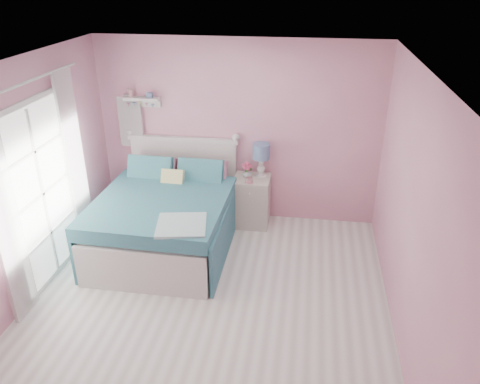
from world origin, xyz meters
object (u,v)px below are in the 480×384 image
(bed, at_px, (166,219))
(vase, at_px, (247,173))
(nightstand, at_px, (252,201))
(teacup, at_px, (249,180))
(table_lamp, at_px, (261,154))

(bed, bearing_deg, vase, 39.98)
(nightstand, bearing_deg, bed, -143.22)
(bed, relative_size, teacup, 21.47)
(table_lamp, xyz_separation_m, vase, (-0.19, -0.10, -0.27))
(bed, bearing_deg, table_lamp, 38.54)
(table_lamp, bearing_deg, teacup, -116.80)
(table_lamp, xyz_separation_m, teacup, (-0.13, -0.26, -0.30))
(table_lamp, relative_size, teacup, 4.95)
(bed, xyz_separation_m, vase, (0.97, 0.77, 0.39))
(vase, distance_m, teacup, 0.17)
(vase, bearing_deg, bed, -141.32)
(nightstand, relative_size, table_lamp, 1.50)
(nightstand, xyz_separation_m, teacup, (-0.02, -0.16, 0.40))
(nightstand, bearing_deg, vase, -178.31)
(nightstand, xyz_separation_m, table_lamp, (0.11, 0.10, 0.70))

